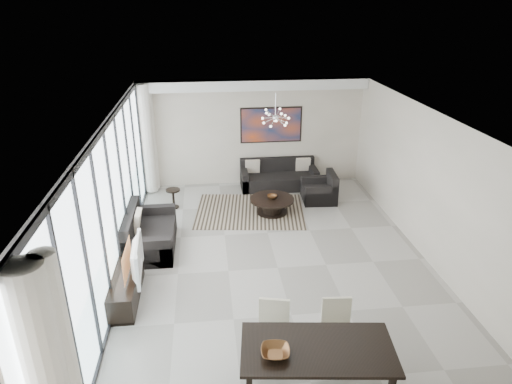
{
  "coord_description": "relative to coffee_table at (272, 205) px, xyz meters",
  "views": [
    {
      "loc": [
        -1.28,
        -7.46,
        4.85
      ],
      "look_at": [
        -0.33,
        0.87,
        1.25
      ],
      "focal_mm": 32.0,
      "sensor_mm": 36.0,
      "label": 1
    }
  ],
  "objects": [
    {
      "name": "room_shell",
      "position": [
        0.22,
        -2.45,
        1.24
      ],
      "size": [
        6.0,
        9.0,
        2.9
      ],
      "color": "#A8A39B",
      "rests_on": "ground"
    },
    {
      "name": "dining_chair_ne",
      "position": [
        0.22,
        -4.83,
        0.31
      ],
      "size": [
        0.46,
        0.46,
        0.92
      ],
      "color": "beige",
      "rests_on": "floor"
    },
    {
      "name": "side_table",
      "position": [
        -2.39,
        0.58,
        0.11
      ],
      "size": [
        0.35,
        0.35,
        0.49
      ],
      "color": "black",
      "rests_on": "floor"
    },
    {
      "name": "sofa_main",
      "position": [
        0.42,
        1.61,
        0.04
      ],
      "size": [
        2.07,
        0.85,
        0.75
      ],
      "color": "black",
      "rests_on": "floor"
    },
    {
      "name": "coffee_table",
      "position": [
        0.0,
        0.0,
        0.0
      ],
      "size": [
        1.07,
        1.07,
        0.38
      ],
      "color": "black",
      "rests_on": "floor"
    },
    {
      "name": "loveseat",
      "position": [
        -2.8,
        -1.38,
        0.08
      ],
      "size": [
        0.95,
        1.7,
        0.85
      ],
      "color": "black",
      "rests_on": "floor"
    },
    {
      "name": "dining_table",
      "position": [
        -0.25,
        -5.55,
        0.51
      ],
      "size": [
        2.03,
        1.18,
        0.8
      ],
      "color": "black",
      "rests_on": "floor"
    },
    {
      "name": "chandelier",
      "position": [
        0.05,
        0.05,
        2.14
      ],
      "size": [
        0.66,
        0.66,
        0.71
      ],
      "color": "silver",
      "rests_on": "room_shell"
    },
    {
      "name": "bowl_coffee",
      "position": [
        0.0,
        0.02,
        0.2
      ],
      "size": [
        0.28,
        0.28,
        0.08
      ],
      "primitive_type": "imported",
      "rotation": [
        0.0,
        0.0,
        0.14
      ],
      "color": "brown",
      "rests_on": "coffee_table"
    },
    {
      "name": "armchair",
      "position": [
        1.34,
        0.59,
        0.04
      ],
      "size": [
        0.88,
        0.92,
        0.73
      ],
      "color": "black",
      "rests_on": "floor"
    },
    {
      "name": "dining_chair_nw",
      "position": [
        -0.69,
        -4.8,
        0.33
      ],
      "size": [
        0.52,
        0.52,
        0.95
      ],
      "color": "beige",
      "rests_on": "floor"
    },
    {
      "name": "soffit",
      "position": [
        -0.25,
        1.85,
        2.56
      ],
      "size": [
        5.98,
        0.4,
        0.26
      ],
      "primitive_type": "cube",
      "color": "white",
      "rests_on": "room_shell"
    },
    {
      "name": "television",
      "position": [
        -2.85,
        -3.11,
        0.56
      ],
      "size": [
        0.21,
        1.07,
        0.61
      ],
      "primitive_type": "imported",
      "rotation": [
        0.0,
        0.0,
        1.64
      ],
      "color": "gray",
      "rests_on": "tv_console"
    },
    {
      "name": "window_wall",
      "position": [
        -3.1,
        -2.45,
        1.26
      ],
      "size": [
        0.37,
        8.95,
        2.9
      ],
      "color": "silver",
      "rests_on": "floor"
    },
    {
      "name": "tv_console",
      "position": [
        -3.01,
        -3.11,
        0.02
      ],
      "size": [
        0.42,
        1.5,
        0.47
      ],
      "primitive_type": "cube",
      "color": "black",
      "rests_on": "floor"
    },
    {
      "name": "bowl_dining",
      "position": [
        -0.8,
        -5.62,
        0.63
      ],
      "size": [
        0.4,
        0.4,
        0.09
      ],
      "primitive_type": "imported",
      "rotation": [
        0.0,
        0.0,
        -0.11
      ],
      "color": "brown",
      "rests_on": "dining_table"
    },
    {
      "name": "rug",
      "position": [
        -0.52,
        0.15,
        -0.21
      ],
      "size": [
        2.82,
        2.3,
        0.01
      ],
      "primitive_type": "cube",
      "rotation": [
        0.0,
        0.0,
        -0.12
      ],
      "color": "black",
      "rests_on": "floor"
    },
    {
      "name": "painting",
      "position": [
        0.25,
        2.02,
        1.44
      ],
      "size": [
        1.68,
        0.04,
        0.98
      ],
      "primitive_type": "cube",
      "color": "#C5471B",
      "rests_on": "room_shell"
    }
  ]
}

